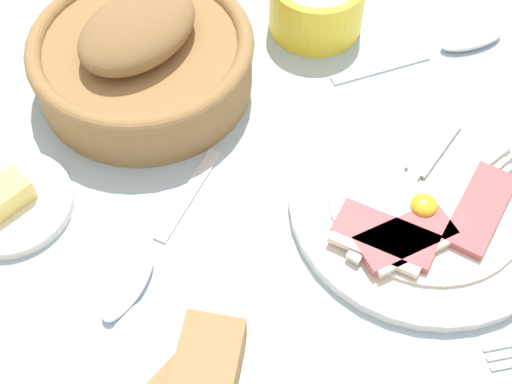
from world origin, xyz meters
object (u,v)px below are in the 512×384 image
at_px(sugar_cup, 317,2).
at_px(teaspoon_near_cup, 145,260).
at_px(bread_basket, 142,56).
at_px(butter_dish, 10,202).
at_px(breakfast_plate, 425,204).
at_px(teaspoon_stray, 448,47).

bearing_deg(sugar_cup, teaspoon_near_cup, -152.83).
distance_m(bread_basket, teaspoon_near_cup, 0.21).
height_order(butter_dish, teaspoon_near_cup, butter_dish).
distance_m(breakfast_plate, bread_basket, 0.30).
bearing_deg(butter_dish, teaspoon_stray, -9.38).
bearing_deg(breakfast_plate, teaspoon_stray, 41.10).
bearing_deg(breakfast_plate, sugar_cup, 75.45).
height_order(bread_basket, butter_dish, bread_basket).
height_order(bread_basket, teaspoon_stray, bread_basket).
height_order(breakfast_plate, sugar_cup, sugar_cup).
relative_size(sugar_cup, teaspoon_stray, 0.52).
bearing_deg(teaspoon_stray, butter_dish, -174.93).
height_order(sugar_cup, teaspoon_stray, sugar_cup).
distance_m(sugar_cup, bread_basket, 0.19).
xyz_separation_m(breakfast_plate, sugar_cup, (0.06, 0.24, 0.02)).
height_order(teaspoon_near_cup, teaspoon_stray, same).
height_order(breakfast_plate, teaspoon_near_cup, breakfast_plate).
xyz_separation_m(bread_basket, butter_dish, (-0.17, -0.06, -0.03)).
relative_size(breakfast_plate, teaspoon_near_cup, 1.38).
distance_m(sugar_cup, butter_dish, 0.36).
relative_size(teaspoon_near_cup, teaspoon_stray, 0.92).
xyz_separation_m(sugar_cup, butter_dish, (-0.36, -0.03, -0.02)).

